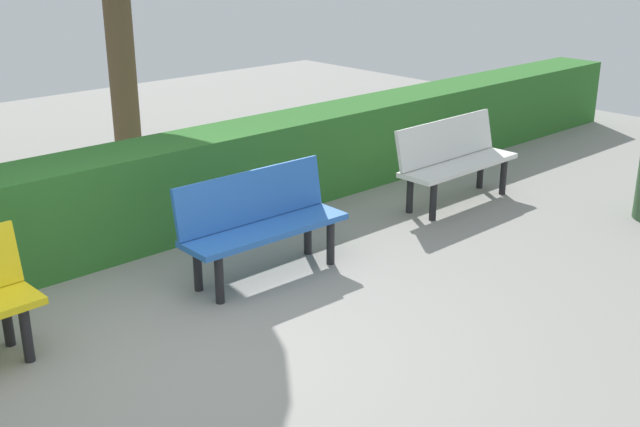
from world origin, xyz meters
TOP-DOWN VIEW (x-y plane):
  - ground_plane at (0.00, 0.00)m, footprint 18.19×18.19m
  - bench_white at (-3.81, -0.82)m, footprint 1.49×0.48m
  - bench_blue at (-1.16, -0.73)m, footprint 1.45×0.49m
  - hedge_row at (-1.22, -2.02)m, footprint 14.19×0.67m

SIDE VIEW (x-z plane):
  - ground_plane at x=0.00m, z-range 0.00..0.00m
  - hedge_row at x=-1.22m, z-range 0.00..0.89m
  - bench_blue at x=-1.16m, z-range 0.05..0.91m
  - bench_white at x=-3.81m, z-range 0.05..0.91m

